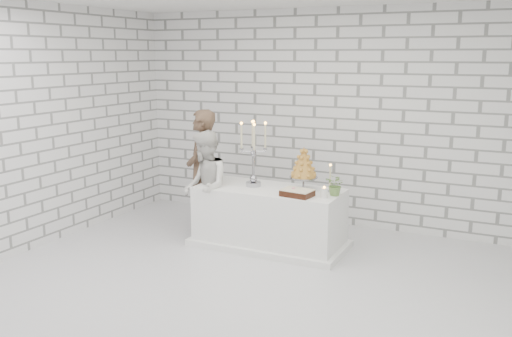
# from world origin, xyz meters

# --- Properties ---
(ground) EXTENTS (6.00, 5.00, 0.01)m
(ground) POSITION_xyz_m (0.00, 0.00, 0.00)
(ground) COLOR silver
(ground) RESTS_ON ground
(wall_back) EXTENTS (6.00, 0.01, 3.00)m
(wall_back) POSITION_xyz_m (0.00, 2.50, 1.50)
(wall_back) COLOR white
(wall_back) RESTS_ON ground
(wall_front) EXTENTS (6.00, 0.01, 3.00)m
(wall_front) POSITION_xyz_m (0.00, -2.50, 1.50)
(wall_front) COLOR white
(wall_front) RESTS_ON ground
(wall_left) EXTENTS (0.01, 5.00, 3.00)m
(wall_left) POSITION_xyz_m (-3.00, 0.00, 1.50)
(wall_left) COLOR white
(wall_left) RESTS_ON ground
(cake_table) EXTENTS (1.80, 0.80, 0.75)m
(cake_table) POSITION_xyz_m (-0.40, 1.18, 0.38)
(cake_table) COLOR white
(cake_table) RESTS_ON ground
(groom) EXTENTS (0.54, 0.69, 1.66)m
(groom) POSITION_xyz_m (-1.47, 1.33, 0.83)
(groom) COLOR #4E382A
(groom) RESTS_ON ground
(bride) EXTENTS (0.84, 0.88, 1.44)m
(bride) POSITION_xyz_m (-1.20, 0.98, 0.72)
(bride) COLOR silver
(bride) RESTS_ON ground
(candelabra) EXTENTS (0.41, 0.41, 0.83)m
(candelabra) POSITION_xyz_m (-0.62, 1.19, 1.17)
(candelabra) COLOR #9A9AA4
(candelabra) RESTS_ON cake_table
(croquembouche) EXTENTS (0.42, 0.42, 0.53)m
(croquembouche) POSITION_xyz_m (0.01, 1.27, 1.02)
(croquembouche) COLOR #A4702B
(croquembouche) RESTS_ON cake_table
(chocolate_cake) EXTENTS (0.38, 0.29, 0.08)m
(chocolate_cake) POSITION_xyz_m (0.06, 0.96, 0.79)
(chocolate_cake) COLOR black
(chocolate_cake) RESTS_ON cake_table
(pillar_candle) EXTENTS (0.09, 0.09, 0.12)m
(pillar_candle) POSITION_xyz_m (0.37, 1.01, 0.81)
(pillar_candle) COLOR white
(pillar_candle) RESTS_ON cake_table
(extra_taper) EXTENTS (0.07, 0.07, 0.32)m
(extra_taper) POSITION_xyz_m (0.33, 1.33, 0.91)
(extra_taper) COLOR beige
(extra_taper) RESTS_ON cake_table
(flowers) EXTENTS (0.28, 0.26, 0.25)m
(flowers) POSITION_xyz_m (0.45, 1.18, 0.88)
(flowers) COLOR #59773B
(flowers) RESTS_ON cake_table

